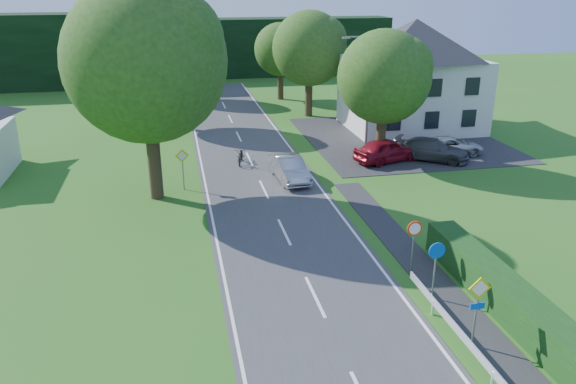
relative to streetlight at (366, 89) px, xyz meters
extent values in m
cube|color=#3A3A3D|center=(-8.06, -10.00, -4.44)|extent=(7.00, 80.00, 0.04)
cube|color=#232325|center=(3.94, 3.00, -4.44)|extent=(14.00, 16.00, 0.04)
cube|color=white|center=(-11.31, -10.00, -4.42)|extent=(0.12, 80.00, 0.01)
cube|color=white|center=(-4.81, -10.00, -4.42)|extent=(0.12, 80.00, 0.01)
cube|color=black|center=(-0.06, 36.00, -0.96)|extent=(30.00, 5.00, 7.00)
cube|color=silver|center=(5.94, 6.00, -1.66)|extent=(10.00, 8.00, 5.60)
pyramid|color=#222327|center=(5.94, 6.00, 2.64)|extent=(10.60, 8.40, 3.00)
cylinder|color=slate|center=(0.14, 0.00, -0.46)|extent=(0.16, 0.16, 8.00)
cylinder|color=slate|center=(-0.66, 0.00, 3.44)|extent=(1.70, 0.10, 0.10)
cube|color=slate|center=(-1.56, 0.00, 3.39)|extent=(0.50, 0.18, 0.12)
cylinder|color=slate|center=(-3.76, -22.00, -3.26)|extent=(0.07, 0.07, 2.40)
cube|color=yellow|center=(-3.76, -22.03, -2.26)|extent=(0.78, 0.04, 0.78)
cube|color=white|center=(-3.76, -22.03, -2.26)|extent=(0.57, 0.05, 0.57)
cube|color=blue|center=(-3.76, -22.03, -2.91)|extent=(0.50, 0.04, 0.22)
cylinder|color=slate|center=(-3.76, -19.00, -3.36)|extent=(0.07, 0.07, 2.20)
cylinder|color=blue|center=(-3.76, -19.03, -2.41)|extent=(0.64, 0.04, 0.64)
cylinder|color=slate|center=(-3.76, -17.00, -3.36)|extent=(0.07, 0.07, 2.20)
cylinder|color=#E93A0D|center=(-3.76, -17.03, -2.41)|extent=(0.64, 0.04, 0.64)
cylinder|color=white|center=(-3.76, -17.05, -2.41)|extent=(0.48, 0.04, 0.48)
cylinder|color=slate|center=(-12.56, -5.00, -3.36)|extent=(0.07, 0.07, 2.20)
cube|color=yellow|center=(-12.56, -5.03, -2.41)|extent=(0.78, 0.04, 0.78)
cube|color=white|center=(-12.56, -5.03, -2.41)|extent=(0.57, 0.05, 0.57)
imported|color=#9FA0A3|center=(-6.28, -4.67, -3.70)|extent=(1.87, 4.48, 1.44)
imported|color=black|center=(-8.74, -0.83, -3.88)|extent=(1.16, 2.17, 1.08)
imported|color=maroon|center=(0.80, -2.33, -3.64)|extent=(4.92, 3.12, 1.56)
imported|color=#414145|center=(3.87, -2.59, -3.71)|extent=(5.15, 4.42, 1.42)
imported|color=silver|center=(5.78, -1.62, -3.82)|extent=(4.55, 2.51, 1.21)
imported|color=#A21E0D|center=(3.50, 5.00, -3.34)|extent=(2.80, 2.83, 2.16)
camera|label=1|loc=(-12.81, -35.97, 6.80)|focal=35.00mm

